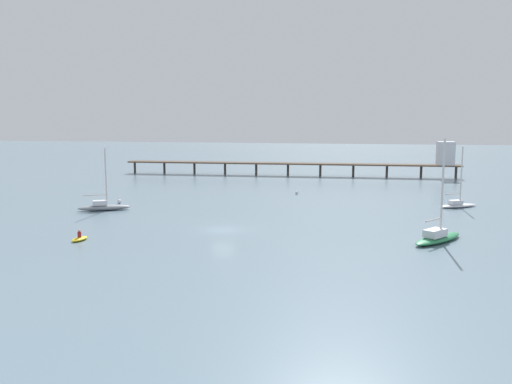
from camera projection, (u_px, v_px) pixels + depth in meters
ground_plane at (223, 230)px, 58.37m from camera, size 400.00×400.00×0.00m
pier at (348, 160)px, 110.70m from camera, size 70.90×5.69×7.49m
sailboat_white at (458, 203)px, 72.90m from camera, size 6.00×4.44×8.40m
sailboat_gray at (104, 206)px, 70.51m from camera, size 6.84×4.37×8.29m
sailboat_green at (438, 236)px, 52.62m from camera, size 6.28×7.43×10.29m
dinghy_yellow at (80, 238)px, 53.19m from camera, size 1.25×2.32×1.14m
mooring_buoy_outer at (119, 201)px, 76.20m from camera, size 0.62×0.62×0.62m
mooring_buoy_far at (297, 192)px, 85.62m from camera, size 0.54×0.54×0.54m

